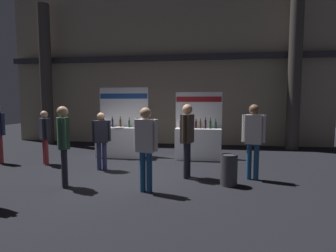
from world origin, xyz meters
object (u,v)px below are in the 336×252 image
at_px(visitor_1, 253,134).
at_px(visitor_8, 187,134).
at_px(exhibitor_booth_1, 198,141).
at_px(visitor_7, 101,136).
at_px(exhibitor_booth_0, 122,139).
at_px(visitor_4, 45,132).
at_px(visitor_6, 63,139).
at_px(visitor_3, 146,142).
at_px(trash_bin, 229,170).

distance_m(visitor_1, visitor_8, 1.60).
bearing_deg(visitor_8, exhibitor_booth_1, 13.14).
bearing_deg(visitor_1, visitor_7, -171.23).
xyz_separation_m(exhibitor_booth_0, visitor_4, (-1.92, -1.46, 0.36)).
xyz_separation_m(exhibitor_booth_0, visitor_1, (4.02, -2.17, 0.50)).
xyz_separation_m(visitor_6, visitor_7, (0.23, 1.56, -0.13)).
relative_size(visitor_3, visitor_4, 1.09).
bearing_deg(visitor_4, visitor_6, -3.84).
distance_m(exhibitor_booth_1, visitor_7, 3.22).
bearing_deg(visitor_4, visitor_3, 15.57).
bearing_deg(visitor_1, visitor_8, -163.38).
xyz_separation_m(visitor_3, visitor_6, (-1.87, 0.06, 0.01)).
height_order(visitor_4, visitor_7, visitor_4).
height_order(exhibitor_booth_0, visitor_7, exhibitor_booth_0).
relative_size(trash_bin, visitor_6, 0.40).
xyz_separation_m(visitor_3, visitor_4, (-3.57, 1.97, -0.09)).
xyz_separation_m(exhibitor_booth_0, trash_bin, (3.42, -2.71, -0.26)).
bearing_deg(visitor_8, exhibitor_booth_0, 65.23).
distance_m(trash_bin, visitor_3, 2.03).
height_order(visitor_1, visitor_7, visitor_1).
bearing_deg(visitor_4, trash_bin, 31.24).
bearing_deg(visitor_4, exhibitor_booth_1, 62.64).
height_order(visitor_4, visitor_8, visitor_8).
distance_m(trash_bin, visitor_7, 3.56).
relative_size(trash_bin, visitor_3, 0.40).
bearing_deg(exhibitor_booth_1, visitor_8, -94.88).
relative_size(visitor_7, visitor_8, 0.87).
bearing_deg(trash_bin, visitor_6, -169.70).
height_order(trash_bin, visitor_7, visitor_7).
bearing_deg(exhibitor_booth_1, exhibitor_booth_0, -179.26).
bearing_deg(visitor_6, visitor_3, -126.34).
xyz_separation_m(trash_bin, visitor_3, (-1.76, -0.72, 0.71)).
height_order(visitor_1, visitor_4, visitor_1).
distance_m(trash_bin, visitor_1, 1.11).
bearing_deg(visitor_6, exhibitor_booth_0, -38.16).
relative_size(trash_bin, visitor_4, 0.44).
relative_size(exhibitor_booth_1, visitor_4, 1.37).
bearing_deg(visitor_7, exhibitor_booth_0, -107.89).
xyz_separation_m(exhibitor_booth_1, visitor_6, (-2.84, -3.41, 0.48)).
height_order(visitor_1, visitor_8, same).
bearing_deg(visitor_4, visitor_7, 33.95).
bearing_deg(visitor_1, exhibitor_booth_1, 136.23).
relative_size(exhibitor_booth_0, visitor_3, 1.34).
bearing_deg(visitor_6, visitor_4, 7.14).
bearing_deg(visitor_3, exhibitor_booth_0, -50.71).
height_order(visitor_1, visitor_3, visitor_1).
height_order(visitor_7, visitor_8, visitor_8).
bearing_deg(visitor_6, trash_bin, -114.24).
bearing_deg(visitor_7, visitor_3, 116.98).
bearing_deg(visitor_7, visitor_1, 156.49).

